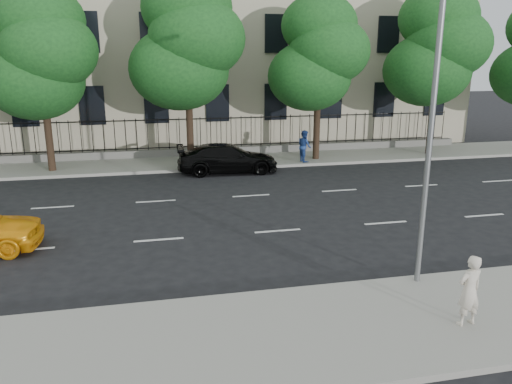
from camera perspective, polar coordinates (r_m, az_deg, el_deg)
ground at (r=14.88m, az=4.92°, el=-7.68°), size 120.00×120.00×0.00m
near_sidewalk at (r=11.50m, az=10.94°, el=-14.93°), size 60.00×4.00×0.15m
far_sidewalk at (r=27.96m, az=-3.47°, el=3.58°), size 60.00×4.00×0.15m
lane_markings at (r=19.18m, az=0.78°, el=-2.21°), size 49.60×4.62×0.01m
masonry_building at (r=36.37m, az=-6.03°, el=20.44°), size 34.60×12.11×18.50m
iron_fence at (r=29.51m, az=-4.00°, el=5.33°), size 30.00×0.50×2.20m
street_light at (r=13.10m, az=18.56°, el=11.68°), size 0.25×3.32×8.05m
tree_b at (r=26.86m, az=-23.35°, el=14.29°), size 5.53×5.12×8.97m
tree_c at (r=26.51m, az=-7.86°, el=16.60°), size 5.89×5.50×9.80m
tree_d at (r=27.95m, az=7.18°, el=15.38°), size 5.34×4.94×8.84m
tree_e at (r=30.96m, az=19.99°, el=15.27°), size 5.71×5.31×9.46m
black_sedan at (r=25.37m, az=-3.28°, el=3.87°), size 5.14×2.26×1.47m
woman_near at (r=11.81m, az=23.20°, el=-10.31°), size 0.64×0.47×1.61m
pedestrian_far at (r=27.34m, az=5.56°, el=5.26°), size 0.75×0.91×1.72m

